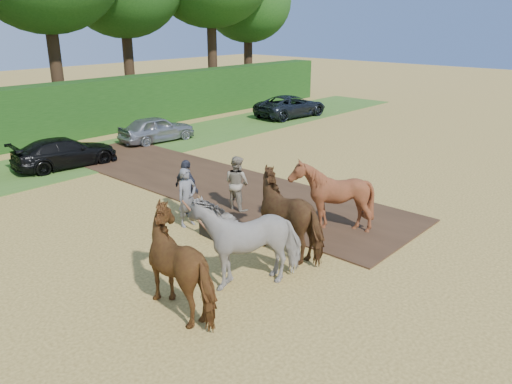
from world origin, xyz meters
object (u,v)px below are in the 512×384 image
parked_cars (113,140)px  spectator_near (237,183)px  spectator_far (187,188)px  plough_team (269,224)px

parked_cars → spectator_near: bearing=-98.2°
spectator_far → parked_cars: spectator_far is taller
plough_team → parked_cars: bearing=74.3°
plough_team → spectator_far: bearing=79.6°
spectator_far → parked_cars: 9.24m
spectator_near → parked_cars: spectator_near is taller
spectator_far → plough_team: (-0.77, -4.18, 0.16)m
plough_team → parked_cars: plough_team is taller
spectator_near → spectator_far: bearing=59.9°
parked_cars → spectator_far: bearing=-108.1°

